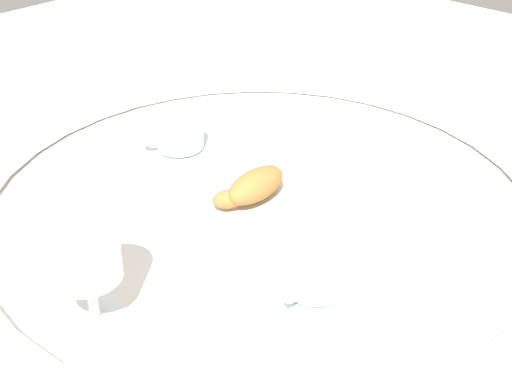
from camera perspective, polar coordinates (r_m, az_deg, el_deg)
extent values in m
plane|color=silver|center=(0.94, 0.38, -0.81)|extent=(2.20, 2.20, 0.00)
torus|color=silver|center=(0.93, 0.38, -0.19)|extent=(0.81, 0.81, 0.02)
cylinder|color=silver|center=(0.91, 0.00, -1.18)|extent=(0.19, 0.19, 0.02)
torus|color=silver|center=(0.91, 0.00, -0.77)|extent=(0.19, 0.19, 0.01)
ellipsoid|color=#AD6B33|center=(0.90, 0.00, 0.63)|extent=(0.10, 0.05, 0.04)
ellipsoid|color=#AD6B33|center=(0.93, 1.13, 1.51)|extent=(0.05, 0.05, 0.03)
ellipsoid|color=#AD6B33|center=(0.88, -2.48, -0.60)|extent=(0.05, 0.05, 0.03)
cylinder|color=silver|center=(1.07, -6.59, 3.78)|extent=(0.14, 0.14, 0.01)
cylinder|color=silver|center=(1.06, -6.69, 5.23)|extent=(0.08, 0.08, 0.05)
cylinder|color=brown|center=(1.05, -6.77, 6.30)|extent=(0.07, 0.07, 0.01)
torus|color=silver|center=(1.05, -9.10, 4.98)|extent=(0.04, 0.03, 0.04)
cylinder|color=silver|center=(0.78, 5.14, -8.35)|extent=(0.14, 0.14, 0.01)
cylinder|color=silver|center=(0.76, 5.25, -6.61)|extent=(0.08, 0.08, 0.05)
cylinder|color=#937A60|center=(0.75, 5.33, -5.29)|extent=(0.07, 0.07, 0.01)
torus|color=silver|center=(0.73, 3.34, -8.23)|extent=(0.04, 0.01, 0.04)
cylinder|color=white|center=(0.77, -13.83, -10.42)|extent=(0.07, 0.07, 0.01)
cylinder|color=white|center=(0.75, -14.13, -8.73)|extent=(0.01, 0.01, 0.05)
cylinder|color=white|center=(0.71, -14.84, -4.57)|extent=(0.08, 0.08, 0.08)
cylinder|color=gold|center=(0.71, -14.81, -4.78)|extent=(0.07, 0.07, 0.07)
cube|color=silver|center=(1.10, 9.45, 4.22)|extent=(0.13, 0.13, 0.01)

